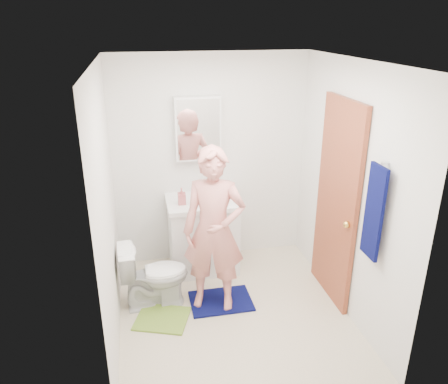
# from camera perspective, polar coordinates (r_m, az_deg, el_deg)

# --- Properties ---
(floor) EXTENTS (2.20, 2.40, 0.02)m
(floor) POSITION_cam_1_polar(r_m,az_deg,el_deg) (4.49, 1.23, -15.59)
(floor) COLOR beige
(floor) RESTS_ON ground
(ceiling) EXTENTS (2.20, 2.40, 0.02)m
(ceiling) POSITION_cam_1_polar(r_m,az_deg,el_deg) (3.59, 1.55, 16.89)
(ceiling) COLOR white
(ceiling) RESTS_ON ground
(wall_back) EXTENTS (2.20, 0.02, 2.40)m
(wall_back) POSITION_cam_1_polar(r_m,az_deg,el_deg) (4.99, -1.75, 4.08)
(wall_back) COLOR silver
(wall_back) RESTS_ON ground
(wall_front) EXTENTS (2.20, 0.02, 2.40)m
(wall_front) POSITION_cam_1_polar(r_m,az_deg,el_deg) (2.84, 6.94, -10.55)
(wall_front) COLOR silver
(wall_front) RESTS_ON ground
(wall_left) EXTENTS (0.02, 2.40, 2.40)m
(wall_left) POSITION_cam_1_polar(r_m,az_deg,el_deg) (3.80, -15.16, -2.50)
(wall_left) COLOR silver
(wall_left) RESTS_ON ground
(wall_right) EXTENTS (0.02, 2.40, 2.40)m
(wall_right) POSITION_cam_1_polar(r_m,az_deg,el_deg) (4.25, 16.11, 0.01)
(wall_right) COLOR silver
(wall_right) RESTS_ON ground
(vanity_cabinet) EXTENTS (0.75, 0.55, 0.80)m
(vanity_cabinet) POSITION_cam_1_polar(r_m,az_deg,el_deg) (5.01, -2.75, -5.80)
(vanity_cabinet) COLOR white
(vanity_cabinet) RESTS_ON floor
(countertop) EXTENTS (0.79, 0.59, 0.05)m
(countertop) POSITION_cam_1_polar(r_m,az_deg,el_deg) (4.83, -2.84, -1.32)
(countertop) COLOR white
(countertop) RESTS_ON vanity_cabinet
(sink_basin) EXTENTS (0.40, 0.40, 0.03)m
(sink_basin) POSITION_cam_1_polar(r_m,az_deg,el_deg) (4.82, -2.85, -1.15)
(sink_basin) COLOR white
(sink_basin) RESTS_ON countertop
(faucet) EXTENTS (0.03, 0.03, 0.12)m
(faucet) POSITION_cam_1_polar(r_m,az_deg,el_deg) (4.96, -3.19, 0.38)
(faucet) COLOR silver
(faucet) RESTS_ON countertop
(medicine_cabinet) EXTENTS (0.50, 0.12, 0.70)m
(medicine_cabinet) POSITION_cam_1_polar(r_m,az_deg,el_deg) (4.80, -3.44, 8.28)
(medicine_cabinet) COLOR white
(medicine_cabinet) RESTS_ON wall_back
(mirror_panel) EXTENTS (0.46, 0.01, 0.66)m
(mirror_panel) POSITION_cam_1_polar(r_m,az_deg,el_deg) (4.74, -3.33, 8.11)
(mirror_panel) COLOR white
(mirror_panel) RESTS_ON wall_back
(door) EXTENTS (0.05, 0.80, 2.05)m
(door) POSITION_cam_1_polar(r_m,az_deg,el_deg) (4.42, 14.49, -1.44)
(door) COLOR #A84D2E
(door) RESTS_ON ground
(door_knob) EXTENTS (0.07, 0.07, 0.07)m
(door_knob) POSITION_cam_1_polar(r_m,az_deg,el_deg) (4.18, 15.76, -4.12)
(door_knob) COLOR gold
(door_knob) RESTS_ON door
(towel) EXTENTS (0.03, 0.24, 0.80)m
(towel) POSITION_cam_1_polar(r_m,az_deg,el_deg) (3.74, 19.00, -2.54)
(towel) COLOR #070A42
(towel) RESTS_ON wall_right
(towel_hook) EXTENTS (0.06, 0.02, 0.02)m
(towel_hook) POSITION_cam_1_polar(r_m,az_deg,el_deg) (3.62, 20.36, 3.61)
(towel_hook) COLOR silver
(towel_hook) RESTS_ON wall_right
(toilet) EXTENTS (0.69, 0.42, 0.68)m
(toilet) POSITION_cam_1_polar(r_m,az_deg,el_deg) (4.48, -9.12, -10.59)
(toilet) COLOR white
(toilet) RESTS_ON floor
(bath_mat) EXTENTS (0.62, 0.45, 0.02)m
(bath_mat) POSITION_cam_1_polar(r_m,az_deg,el_deg) (4.62, -0.41, -14.05)
(bath_mat) COLOR #070A42
(bath_mat) RESTS_ON floor
(green_rug) EXTENTS (0.60, 0.55, 0.02)m
(green_rug) POSITION_cam_1_polar(r_m,az_deg,el_deg) (4.44, -8.08, -16.05)
(green_rug) COLOR olive
(green_rug) RESTS_ON floor
(soap_dispenser) EXTENTS (0.08, 0.09, 0.18)m
(soap_dispenser) POSITION_cam_1_polar(r_m,az_deg,el_deg) (4.69, -5.55, -0.54)
(soap_dispenser) COLOR #C15A5D
(soap_dispenser) RESTS_ON countertop
(toothbrush_cup) EXTENTS (0.15, 0.15, 0.10)m
(toothbrush_cup) POSITION_cam_1_polar(r_m,az_deg,el_deg) (4.88, -1.67, -0.10)
(toothbrush_cup) COLOR #5E3C84
(toothbrush_cup) RESTS_ON countertop
(man) EXTENTS (0.69, 0.56, 1.64)m
(man) POSITION_cam_1_polar(r_m,az_deg,el_deg) (4.15, -1.31, -5.10)
(man) COLOR #D8817A
(man) RESTS_ON bath_mat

